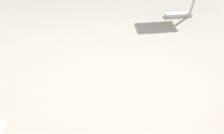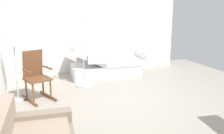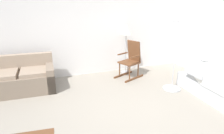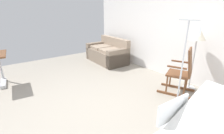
# 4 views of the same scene
# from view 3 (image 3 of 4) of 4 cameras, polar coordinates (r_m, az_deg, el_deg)

# --- Properties ---
(ground_plane) EXTENTS (7.44, 7.44, 0.00)m
(ground_plane) POSITION_cam_3_polar(r_m,az_deg,el_deg) (4.10, 4.57, -13.19)
(ground_plane) COLOR gray
(back_wall) EXTENTS (6.15, 0.10, 2.70)m
(back_wall) POSITION_cam_3_polar(r_m,az_deg,el_deg) (5.97, -5.78, 10.70)
(back_wall) COLOR white
(back_wall) RESTS_ON ground
(hospital_bed) EXTENTS (1.07, 2.12, 1.01)m
(hospital_bed) POSITION_cam_3_polar(r_m,az_deg,el_deg) (5.19, 28.03, -4.64)
(hospital_bed) COLOR silver
(hospital_bed) RESTS_ON ground
(couch) EXTENTS (1.64, 0.92, 0.85)m
(couch) POSITION_cam_3_polar(r_m,az_deg,el_deg) (5.41, -24.41, -3.16)
(couch) COLOR #7D6C5C
(couch) RESTS_ON ground
(rocking_chair) EXTENTS (0.88, 0.73, 1.05)m
(rocking_chair) POSITION_cam_3_polar(r_m,az_deg,el_deg) (5.80, 5.32, 1.94)
(rocking_chair) COLOR brown
(rocking_chair) RESTS_ON ground
(floor_lamp) EXTENTS (0.34, 0.34, 1.48)m
(floor_lamp) POSITION_cam_3_polar(r_m,az_deg,el_deg) (5.99, 4.00, 9.61)
(floor_lamp) COLOR #B2B5BA
(floor_lamp) RESTS_ON ground
(iv_pole) EXTENTS (0.44, 0.44, 1.69)m
(iv_pole) POSITION_cam_3_polar(r_m,az_deg,el_deg) (5.27, 16.69, -3.44)
(iv_pole) COLOR #B2B5BA
(iv_pole) RESTS_ON ground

